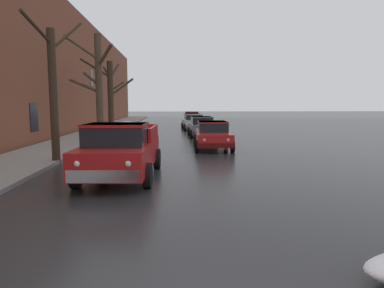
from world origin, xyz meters
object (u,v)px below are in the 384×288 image
object	(u,v)px
sedan_white_parked_far_down_block	(193,121)
bare_tree_far_down_block	(110,93)
pickup_truck_red_approaching_near_lane	(121,150)
sedan_red_parked_kerbside_close	(213,134)
sedan_grey_parked_kerbside_mid	(202,126)
bare_tree_mid_block	(98,85)
bare_tree_second_along_sidewalk	(53,90)
sedan_maroon_queued_behind_truck	(192,118)

from	to	relation	value
sedan_white_parked_far_down_block	bare_tree_far_down_block	bearing A→B (deg)	-144.76
pickup_truck_red_approaching_near_lane	bare_tree_far_down_block	bearing A→B (deg)	101.04
sedan_red_parked_kerbside_close	sedan_white_parked_far_down_block	xyz separation A→B (m)	(-0.24, 12.84, -0.00)
sedan_grey_parked_kerbside_mid	sedan_white_parked_far_down_block	world-z (taller)	same
bare_tree_mid_block	sedan_red_parked_kerbside_close	xyz separation A→B (m)	(6.73, -4.23, -2.76)
bare_tree_second_along_sidewalk	sedan_red_parked_kerbside_close	size ratio (longest dim) A/B	1.32
bare_tree_second_along_sidewalk	sedan_white_parked_far_down_block	world-z (taller)	bare_tree_second_along_sidewalk
bare_tree_second_along_sidewalk	sedan_white_parked_far_down_block	distance (m)	18.25
sedan_red_parked_kerbside_close	sedan_white_parked_far_down_block	bearing A→B (deg)	91.08
bare_tree_second_along_sidewalk	pickup_truck_red_approaching_near_lane	xyz separation A→B (m)	(2.94, -2.79, -1.98)
sedan_maroon_queued_behind_truck	sedan_grey_parked_kerbside_mid	bearing A→B (deg)	-90.40
sedan_white_parked_far_down_block	sedan_grey_parked_kerbside_mid	bearing A→B (deg)	-87.92
bare_tree_second_along_sidewalk	sedan_grey_parked_kerbside_mid	distance (m)	12.68
pickup_truck_red_approaching_near_lane	bare_tree_second_along_sidewalk	bearing A→B (deg)	136.47
bare_tree_far_down_block	sedan_grey_parked_kerbside_mid	distance (m)	7.31
sedan_grey_parked_kerbside_mid	sedan_maroon_queued_behind_truck	world-z (taller)	same
bare_tree_second_along_sidewalk	sedan_white_parked_far_down_block	size ratio (longest dim) A/B	1.45
bare_tree_mid_block	sedan_maroon_queued_behind_truck	world-z (taller)	bare_tree_mid_block
sedan_grey_parked_kerbside_mid	sedan_white_parked_far_down_block	xyz separation A→B (m)	(-0.23, 6.37, -0.00)
bare_tree_mid_block	bare_tree_far_down_block	distance (m)	4.08
sedan_red_parked_kerbside_close	sedan_maroon_queued_behind_truck	bearing A→B (deg)	89.76
sedan_red_parked_kerbside_close	sedan_grey_parked_kerbside_mid	bearing A→B (deg)	90.10
bare_tree_second_along_sidewalk	bare_tree_mid_block	world-z (taller)	bare_tree_mid_block
bare_tree_mid_block	sedan_red_parked_kerbside_close	size ratio (longest dim) A/B	1.53
bare_tree_second_along_sidewalk	sedan_maroon_queued_behind_truck	distance (m)	25.91
pickup_truck_red_approaching_near_lane	sedan_white_parked_far_down_block	distance (m)	20.06
pickup_truck_red_approaching_near_lane	sedan_white_parked_far_down_block	bearing A→B (deg)	80.02
bare_tree_mid_block	bare_tree_far_down_block	bearing A→B (deg)	89.38
sedan_red_parked_kerbside_close	sedan_maroon_queued_behind_truck	size ratio (longest dim) A/B	0.97
bare_tree_far_down_block	sedan_maroon_queued_behind_truck	distance (m)	14.43
bare_tree_far_down_block	sedan_grey_parked_kerbside_mid	world-z (taller)	bare_tree_far_down_block
sedan_red_parked_kerbside_close	bare_tree_mid_block	bearing A→B (deg)	147.86
bare_tree_second_along_sidewalk	bare_tree_far_down_block	size ratio (longest dim) A/B	1.01
bare_tree_second_along_sidewalk	bare_tree_mid_block	size ratio (longest dim) A/B	0.87
bare_tree_mid_block	pickup_truck_red_approaching_near_lane	bearing A→B (deg)	-74.89
bare_tree_far_down_block	sedan_white_parked_far_down_block	distance (m)	8.23
pickup_truck_red_approaching_near_lane	bare_tree_mid_block	bearing A→B (deg)	105.11
bare_tree_mid_block	pickup_truck_red_approaching_near_lane	size ratio (longest dim) A/B	1.33
sedan_maroon_queued_behind_truck	sedan_white_parked_far_down_block	bearing A→B (deg)	-92.38
sedan_red_parked_kerbside_close	pickup_truck_red_approaching_near_lane	bearing A→B (deg)	-118.28
bare_tree_second_along_sidewalk	bare_tree_far_down_block	xyz separation A→B (m)	(-0.03, 12.41, 0.25)
sedan_white_parked_far_down_block	bare_tree_mid_block	bearing A→B (deg)	-126.99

